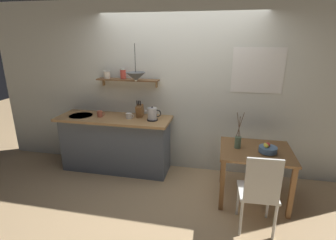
{
  "coord_description": "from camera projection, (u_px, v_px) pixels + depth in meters",
  "views": [
    {
      "loc": [
        0.68,
        -3.39,
        2.14
      ],
      "look_at": [
        -0.1,
        0.25,
        0.95
      ],
      "focal_mm": 27.68,
      "sensor_mm": 36.0,
      "label": 1
    }
  ],
  "objects": [
    {
      "name": "dining_table",
      "position": [
        255.0,
        158.0,
        3.44
      ],
      "size": [
        0.92,
        0.79,
        0.73
      ],
      "color": "brown",
      "rests_on": "ground_plane"
    },
    {
      "name": "knife_block",
      "position": [
        140.0,
        111.0,
        4.11
      ],
      "size": [
        0.09,
        0.17,
        0.28
      ],
      "color": "brown",
      "rests_on": "kitchen_counter"
    },
    {
      "name": "fruit_bowl",
      "position": [
        268.0,
        149.0,
        3.3
      ],
      "size": [
        0.23,
        0.23,
        0.14
      ],
      "color": "#51759E",
      "rests_on": "dining_table"
    },
    {
      "name": "coffee_mug_by_sink",
      "position": [
        100.0,
        114.0,
        4.14
      ],
      "size": [
        0.12,
        0.08,
        0.1
      ],
      "color": "#C6664C",
      "rests_on": "kitchen_counter"
    },
    {
      "name": "kitchen_counter",
      "position": [
        116.0,
        143.0,
        4.3
      ],
      "size": [
        1.83,
        0.63,
        0.92
      ],
      "color": "slate",
      "rests_on": "ground_plane"
    },
    {
      "name": "wall_shelf",
      "position": [
        123.0,
        77.0,
        4.11
      ],
      "size": [
        1.01,
        0.2,
        0.3
      ],
      "color": "brown"
    },
    {
      "name": "coffee_mug_spare",
      "position": [
        129.0,
        116.0,
        4.07
      ],
      "size": [
        0.13,
        0.09,
        0.09
      ],
      "color": "white",
      "rests_on": "kitchen_counter"
    },
    {
      "name": "ground_plane",
      "position": [
        171.0,
        185.0,
        3.94
      ],
      "size": [
        14.0,
        14.0,
        0.0
      ],
      "primitive_type": "plane",
      "color": "tan"
    },
    {
      "name": "electric_kettle",
      "position": [
        153.0,
        114.0,
        3.96
      ],
      "size": [
        0.25,
        0.17,
        0.22
      ],
      "color": "black",
      "rests_on": "kitchen_counter"
    },
    {
      "name": "dining_chair_near",
      "position": [
        259.0,
        190.0,
        2.84
      ],
      "size": [
        0.44,
        0.44,
        0.98
      ],
      "color": "white",
      "rests_on": "ground_plane"
    },
    {
      "name": "pendant_lamp",
      "position": [
        136.0,
        77.0,
        3.82
      ],
      "size": [
        0.29,
        0.29,
        0.54
      ],
      "color": "black"
    },
    {
      "name": "back_wall",
      "position": [
        192.0,
        90.0,
        4.09
      ],
      "size": [
        6.8,
        0.11,
        2.7
      ],
      "color": "silver",
      "rests_on": "ground_plane"
    },
    {
      "name": "twig_vase",
      "position": [
        238.0,
        141.0,
        3.44
      ],
      "size": [
        0.1,
        0.08,
        0.5
      ],
      "color": "#567056",
      "rests_on": "dining_table"
    }
  ]
}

